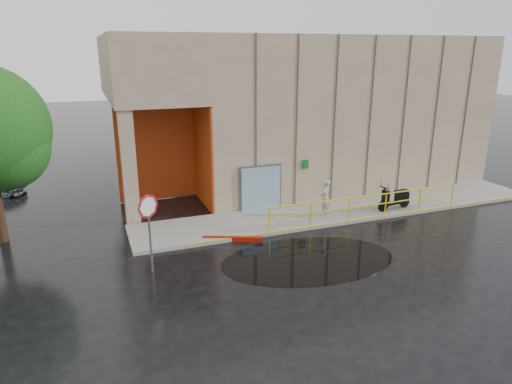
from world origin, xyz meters
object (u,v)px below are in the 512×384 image
person (325,198)px  stop_sign (149,217)px  scooter (395,193)px  red_curb (233,239)px

person → stop_sign: (-8.06, -2.49, 1.04)m
scooter → stop_sign: stop_sign is taller
person → scooter: person is taller
person → red_curb: person is taller
person → scooter: (3.48, -0.41, -0.02)m
person → red_curb: (-4.67, -0.95, -0.90)m
stop_sign → red_curb: (3.40, 1.54, -1.94)m
person → stop_sign: size_ratio=0.60×
scooter → red_curb: (-8.15, -0.54, -0.88)m
stop_sign → red_curb: stop_sign is taller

